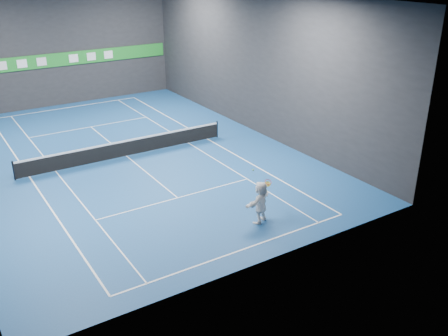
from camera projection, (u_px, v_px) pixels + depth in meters
ground at (127, 156)px, 29.11m from camera, size 26.00×26.00×0.00m
wall_back at (56, 46)px, 37.41m from camera, size 18.00×0.10×9.00m
wall_front at (261, 154)px, 17.26m from camera, size 18.00×0.10×9.00m
wall_right at (254, 63)px, 31.77m from camera, size 0.10×26.00×9.00m
baseline_near at (242, 250)px, 19.89m from camera, size 10.98×0.08×0.01m
baseline_far at (67, 108)px, 38.33m from camera, size 10.98×0.08×0.01m
sideline_doubles_left at (30, 177)px, 26.40m from camera, size 0.08×23.78×0.01m
sideline_doubles_right at (208, 139)px, 31.82m from camera, size 0.08×23.78×0.01m
sideline_singles_left at (56, 171)px, 27.08m from camera, size 0.06×23.78×0.01m
sideline_singles_right at (189, 143)px, 31.14m from camera, size 0.06×23.78×0.01m
service_line_near at (178, 198)px, 24.15m from camera, size 8.23×0.06×0.01m
service_line_far at (91, 127)px, 34.07m from camera, size 8.23×0.06×0.01m
center_service_line at (127, 156)px, 29.11m from camera, size 0.06×12.80×0.01m
player at (260, 202)px, 21.64m from camera, size 1.85×1.25×1.92m
tennis_ball at (253, 170)px, 20.96m from camera, size 0.07×0.07×0.07m
tennis_net at (126, 148)px, 28.90m from camera, size 12.50×0.10×1.07m
sponsor_banner at (58, 60)px, 37.76m from camera, size 17.64×0.11×1.00m
tennis_racket at (268, 184)px, 21.58m from camera, size 0.43×0.38×0.73m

